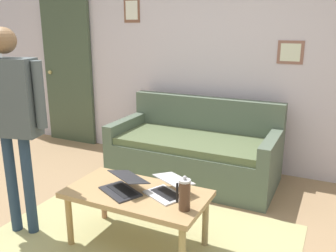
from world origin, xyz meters
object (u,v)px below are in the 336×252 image
(coffee_table, at_px, (137,198))
(person_standing, at_px, (11,107))
(interior_door, at_px, (68,73))
(laptop_left, at_px, (123,186))
(laptop_center, at_px, (168,189))
(couch, at_px, (195,152))
(french_press, at_px, (184,194))

(coffee_table, relative_size, person_standing, 0.65)
(interior_door, bearing_deg, laptop_left, 138.03)
(laptop_left, xyz_separation_m, laptop_center, (-0.33, -0.10, 0.00))
(couch, bearing_deg, coffee_table, 93.32)
(coffee_table, height_order, french_press, french_press)
(laptop_left, bearing_deg, french_press, 173.69)
(coffee_table, relative_size, french_press, 4.29)
(interior_door, distance_m, french_press, 3.39)
(laptop_left, relative_size, laptop_center, 1.08)
(french_press, bearing_deg, interior_door, -36.63)
(couch, distance_m, person_standing, 2.03)
(laptop_center, bearing_deg, interior_door, -36.51)
(interior_door, height_order, french_press, interior_door)
(couch, height_order, laptop_center, couch)
(laptop_center, height_order, french_press, french_press)
(couch, relative_size, coffee_table, 1.67)
(laptop_left, distance_m, french_press, 0.54)
(laptop_center, bearing_deg, person_standing, 14.25)
(french_press, relative_size, person_standing, 0.15)
(coffee_table, bearing_deg, laptop_left, 21.17)
(laptop_left, height_order, laptop_center, laptop_left)
(couch, bearing_deg, french_press, 108.99)
(interior_door, xyz_separation_m, couch, (-2.17, 0.49, -0.72))
(couch, relative_size, laptop_center, 4.74)
(interior_door, distance_m, person_standing, 2.51)
(french_press, xyz_separation_m, person_standing, (1.40, 0.14, 0.50))
(interior_door, relative_size, laptop_center, 5.37)
(interior_door, height_order, laptop_left, interior_door)
(laptop_left, relative_size, person_standing, 0.25)
(laptop_left, xyz_separation_m, person_standing, (0.87, 0.20, 0.57))
(interior_door, xyz_separation_m, laptop_center, (-2.49, 1.84, -0.52))
(coffee_table, bearing_deg, french_press, 167.66)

